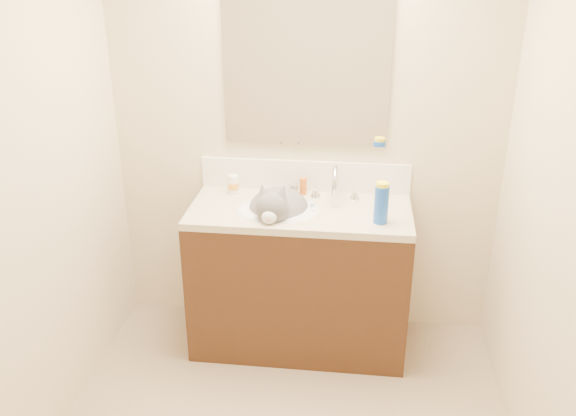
% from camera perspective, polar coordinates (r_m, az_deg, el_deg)
% --- Properties ---
extents(room_shell, '(2.24, 2.54, 2.52)m').
position_cam_1_polar(room_shell, '(2.16, -1.35, 4.97)').
color(room_shell, beige).
rests_on(room_shell, ground).
extents(vanity_cabinet, '(1.20, 0.55, 0.82)m').
position_cam_1_polar(vanity_cabinet, '(3.50, 1.08, -6.80)').
color(vanity_cabinet, '#3A2010').
rests_on(vanity_cabinet, ground).
extents(counter_slab, '(1.20, 0.55, 0.04)m').
position_cam_1_polar(counter_slab, '(3.30, 1.14, -0.34)').
color(counter_slab, beige).
rests_on(counter_slab, vanity_cabinet).
extents(basin, '(0.45, 0.36, 0.14)m').
position_cam_1_polar(basin, '(3.31, -0.99, -1.24)').
color(basin, white).
rests_on(basin, vanity_cabinet).
extents(faucet, '(0.28, 0.20, 0.21)m').
position_cam_1_polar(faucet, '(3.38, 4.43, 2.09)').
color(faucet, silver).
rests_on(faucet, counter_slab).
extents(cat, '(0.38, 0.48, 0.35)m').
position_cam_1_polar(cat, '(3.30, -0.97, -0.24)').
color(cat, '#585558').
rests_on(cat, basin).
extents(backsplash, '(1.20, 0.02, 0.18)m').
position_cam_1_polar(backsplash, '(3.50, 1.59, 3.03)').
color(backsplash, white).
rests_on(backsplash, counter_slab).
extents(mirror, '(0.90, 0.02, 0.80)m').
position_cam_1_polar(mirror, '(3.34, 1.70, 12.55)').
color(mirror, white).
rests_on(mirror, room_shell).
extents(pill_bottle, '(0.08, 0.08, 0.11)m').
position_cam_1_polar(pill_bottle, '(3.49, -5.14, 2.22)').
color(pill_bottle, white).
rests_on(pill_bottle, counter_slab).
extents(pill_label, '(0.08, 0.08, 0.04)m').
position_cam_1_polar(pill_label, '(3.49, -5.13, 2.09)').
color(pill_label, '#FBA429').
rests_on(pill_label, pill_bottle).
extents(silver_jar, '(0.06, 0.06, 0.05)m').
position_cam_1_polar(silver_jar, '(3.48, 0.52, 1.76)').
color(silver_jar, '#B7B7BC').
rests_on(silver_jar, counter_slab).
extents(amber_bottle, '(0.05, 0.05, 0.10)m').
position_cam_1_polar(amber_bottle, '(3.46, 1.43, 2.05)').
color(amber_bottle, '#D16018').
rests_on(amber_bottle, counter_slab).
extents(toothbrush, '(0.04, 0.13, 0.01)m').
position_cam_1_polar(toothbrush, '(3.31, 2.29, 0.16)').
color(toothbrush, white).
rests_on(toothbrush, counter_slab).
extents(toothbrush_head, '(0.02, 0.03, 0.02)m').
position_cam_1_polar(toothbrush_head, '(3.31, 2.29, 0.21)').
color(toothbrush_head, '#5D7DC5').
rests_on(toothbrush_head, counter_slab).
extents(spray_can, '(0.09, 0.09, 0.20)m').
position_cam_1_polar(spray_can, '(3.12, 8.71, 0.32)').
color(spray_can, blue).
rests_on(spray_can, counter_slab).
extents(spray_cap, '(0.08, 0.08, 0.04)m').
position_cam_1_polar(spray_cap, '(3.09, 8.83, 2.03)').
color(spray_cap, yellow).
rests_on(spray_cap, spray_can).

